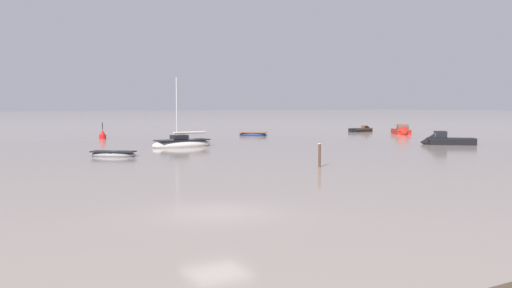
{
  "coord_description": "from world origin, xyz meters",
  "views": [
    {
      "loc": [
        -9.83,
        -19.47,
        4.32
      ],
      "look_at": [
        18.89,
        28.42,
        0.36
      ],
      "focal_mm": 38.34,
      "sensor_mm": 36.0,
      "label": 1
    }
  ],
  "objects_px": {
    "sailboat_moored_0": "(182,144)",
    "motorboat_moored_2": "(363,130)",
    "mooring_post_near": "(320,155)",
    "rowboat_moored_1": "(113,154)",
    "motorboat_moored_3": "(443,142)",
    "motorboat_moored_0": "(402,132)",
    "rowboat_moored_0": "(253,134)",
    "channel_buoy": "(103,135)"
  },
  "relations": [
    {
      "from": "sailboat_moored_0",
      "to": "motorboat_moored_2",
      "type": "height_order",
      "value": "sailboat_moored_0"
    },
    {
      "from": "motorboat_moored_2",
      "to": "mooring_post_near",
      "type": "distance_m",
      "value": 53.11
    },
    {
      "from": "rowboat_moored_1",
      "to": "motorboat_moored_3",
      "type": "distance_m",
      "value": 35.58
    },
    {
      "from": "motorboat_moored_0",
      "to": "motorboat_moored_2",
      "type": "distance_m",
      "value": 9.17
    },
    {
      "from": "sailboat_moored_0",
      "to": "mooring_post_near",
      "type": "distance_m",
      "value": 22.42
    },
    {
      "from": "motorboat_moored_0",
      "to": "rowboat_moored_1",
      "type": "height_order",
      "value": "motorboat_moored_0"
    },
    {
      "from": "motorboat_moored_2",
      "to": "mooring_post_near",
      "type": "relative_size",
      "value": 2.55
    },
    {
      "from": "rowboat_moored_0",
      "to": "mooring_post_near",
      "type": "relative_size",
      "value": 2.18
    },
    {
      "from": "rowboat_moored_0",
      "to": "sailboat_moored_0",
      "type": "xyz_separation_m",
      "value": [
        -16.97,
        -14.08,
        0.15
      ]
    },
    {
      "from": "sailboat_moored_0",
      "to": "mooring_post_near",
      "type": "height_order",
      "value": "sailboat_moored_0"
    },
    {
      "from": "motorboat_moored_2",
      "to": "motorboat_moored_3",
      "type": "relative_size",
      "value": 0.84
    },
    {
      "from": "motorboat_moored_3",
      "to": "mooring_post_near",
      "type": "xyz_separation_m",
      "value": [
        -25.15,
        -10.52,
        0.48
      ]
    },
    {
      "from": "sailboat_moored_0",
      "to": "motorboat_moored_2",
      "type": "bearing_deg",
      "value": -163.4
    },
    {
      "from": "sailboat_moored_0",
      "to": "channel_buoy",
      "type": "relative_size",
      "value": 3.29
    },
    {
      "from": "channel_buoy",
      "to": "sailboat_moored_0",
      "type": "bearing_deg",
      "value": -78.81
    },
    {
      "from": "rowboat_moored_0",
      "to": "motorboat_moored_0",
      "type": "bearing_deg",
      "value": 29.0
    },
    {
      "from": "rowboat_moored_0",
      "to": "channel_buoy",
      "type": "xyz_separation_m",
      "value": [
        -20.46,
        3.57,
        0.28
      ]
    },
    {
      "from": "mooring_post_near",
      "to": "motorboat_moored_2",
      "type": "bearing_deg",
      "value": 44.66
    },
    {
      "from": "motorboat_moored_0",
      "to": "mooring_post_near",
      "type": "bearing_deg",
      "value": -18.82
    },
    {
      "from": "sailboat_moored_0",
      "to": "channel_buoy",
      "type": "distance_m",
      "value": 18.0
    },
    {
      "from": "motorboat_moored_3",
      "to": "mooring_post_near",
      "type": "bearing_deg",
      "value": 62.15
    },
    {
      "from": "rowboat_moored_0",
      "to": "channel_buoy",
      "type": "bearing_deg",
      "value": -139.28
    },
    {
      "from": "sailboat_moored_0",
      "to": "mooring_post_near",
      "type": "bearing_deg",
      "value": 87.41
    },
    {
      "from": "motorboat_moored_0",
      "to": "channel_buoy",
      "type": "height_order",
      "value": "channel_buoy"
    },
    {
      "from": "rowboat_moored_1",
      "to": "mooring_post_near",
      "type": "height_order",
      "value": "mooring_post_near"
    },
    {
      "from": "rowboat_moored_0",
      "to": "motorboat_moored_3",
      "type": "xyz_separation_m",
      "value": [
        8.96,
        -25.97,
        0.15
      ]
    },
    {
      "from": "sailboat_moored_0",
      "to": "motorboat_moored_0",
      "type": "xyz_separation_m",
      "value": [
        37.93,
        5.77,
        0.01
      ]
    },
    {
      "from": "motorboat_moored_2",
      "to": "mooring_post_near",
      "type": "height_order",
      "value": "mooring_post_near"
    },
    {
      "from": "channel_buoy",
      "to": "mooring_post_near",
      "type": "bearing_deg",
      "value": -83.92
    },
    {
      "from": "rowboat_moored_0",
      "to": "motorboat_moored_2",
      "type": "xyz_separation_m",
      "value": [
        21.58,
        0.84,
        0.04
      ]
    },
    {
      "from": "motorboat_moored_2",
      "to": "motorboat_moored_3",
      "type": "bearing_deg",
      "value": -121.22
    },
    {
      "from": "rowboat_moored_1",
      "to": "motorboat_moored_3",
      "type": "relative_size",
      "value": 0.69
    },
    {
      "from": "motorboat_moored_2",
      "to": "mooring_post_near",
      "type": "xyz_separation_m",
      "value": [
        -37.78,
        -37.33,
        0.59
      ]
    },
    {
      "from": "rowboat_moored_1",
      "to": "motorboat_moored_3",
      "type": "height_order",
      "value": "motorboat_moored_3"
    },
    {
      "from": "rowboat_moored_0",
      "to": "motorboat_moored_2",
      "type": "bearing_deg",
      "value": 52.86
    },
    {
      "from": "motorboat_moored_0",
      "to": "motorboat_moored_2",
      "type": "bearing_deg",
      "value": -149.86
    },
    {
      "from": "rowboat_moored_0",
      "to": "rowboat_moored_1",
      "type": "distance_m",
      "value": 33.74
    },
    {
      "from": "rowboat_moored_1",
      "to": "channel_buoy",
      "type": "bearing_deg",
      "value": 115.05
    },
    {
      "from": "channel_buoy",
      "to": "mooring_post_near",
      "type": "relative_size",
      "value": 1.21
    },
    {
      "from": "rowboat_moored_1",
      "to": "channel_buoy",
      "type": "height_order",
      "value": "channel_buoy"
    },
    {
      "from": "rowboat_moored_1",
      "to": "channel_buoy",
      "type": "relative_size",
      "value": 1.74
    },
    {
      "from": "motorboat_moored_0",
      "to": "channel_buoy",
      "type": "bearing_deg",
      "value": -72.0
    }
  ]
}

